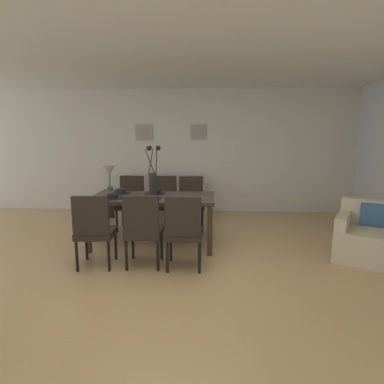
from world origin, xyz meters
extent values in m
plane|color=tan|center=(0.00, 0.00, 0.00)|extent=(9.00, 9.00, 0.00)
cube|color=silver|center=(0.00, 3.25, 1.30)|extent=(9.00, 0.10, 2.60)
cube|color=white|center=(0.00, 0.40, 2.64)|extent=(9.00, 7.20, 0.08)
cube|color=#3D2D23|center=(-0.28, 0.90, 0.71)|extent=(1.80, 0.93, 0.05)
cube|color=#3D2D23|center=(0.56, 1.30, 0.34)|extent=(0.07, 0.07, 0.69)
cube|color=#3D2D23|center=(-1.12, 1.30, 0.34)|extent=(0.07, 0.07, 0.69)
cube|color=#3D2D23|center=(0.56, 0.50, 0.34)|extent=(0.07, 0.07, 0.69)
cube|color=#3D2D23|center=(-1.12, 0.50, 0.34)|extent=(0.07, 0.07, 0.69)
cube|color=black|center=(-0.85, 0.08, 0.42)|extent=(0.47, 0.47, 0.08)
cube|color=black|center=(-0.84, -0.11, 0.68)|extent=(0.42, 0.09, 0.48)
cylinder|color=black|center=(-0.68, 0.28, 0.19)|extent=(0.04, 0.04, 0.38)
cylinder|color=black|center=(-1.06, 0.25, 0.19)|extent=(0.04, 0.04, 0.38)
cylinder|color=black|center=(-0.65, -0.10, 0.19)|extent=(0.04, 0.04, 0.38)
cylinder|color=black|center=(-1.03, -0.13, 0.19)|extent=(0.04, 0.04, 0.38)
cube|color=black|center=(-0.83, 1.69, 0.42)|extent=(0.44, 0.44, 0.08)
cube|color=black|center=(-0.83, 1.88, 0.68)|extent=(0.42, 0.06, 0.48)
cylinder|color=black|center=(-1.02, 1.50, 0.19)|extent=(0.04, 0.04, 0.38)
cylinder|color=black|center=(-0.64, 1.50, 0.19)|extent=(0.04, 0.04, 0.38)
cylinder|color=black|center=(-1.02, 1.88, 0.19)|extent=(0.04, 0.04, 0.38)
cylinder|color=black|center=(-0.64, 1.88, 0.19)|extent=(0.04, 0.04, 0.38)
cube|color=black|center=(-0.26, 0.13, 0.42)|extent=(0.45, 0.45, 0.08)
cube|color=black|center=(-0.25, -0.06, 0.68)|extent=(0.42, 0.07, 0.48)
cylinder|color=black|center=(-0.08, 0.32, 0.19)|extent=(0.04, 0.04, 0.38)
cylinder|color=black|center=(-0.46, 0.31, 0.19)|extent=(0.04, 0.04, 0.38)
cylinder|color=black|center=(-0.06, -0.05, 0.19)|extent=(0.04, 0.04, 0.38)
cylinder|color=black|center=(-0.44, -0.07, 0.19)|extent=(0.04, 0.04, 0.38)
cube|color=black|center=(-0.26, 1.72, 0.42)|extent=(0.45, 0.45, 0.08)
cube|color=black|center=(-0.25, 1.91, 0.68)|extent=(0.42, 0.07, 0.48)
cylinder|color=black|center=(-0.45, 1.54, 0.19)|extent=(0.04, 0.04, 0.38)
cylinder|color=black|center=(-0.07, 1.52, 0.19)|extent=(0.04, 0.04, 0.38)
cylinder|color=black|center=(-0.44, 1.92, 0.19)|extent=(0.04, 0.04, 0.38)
cylinder|color=black|center=(-0.06, 1.90, 0.19)|extent=(0.04, 0.04, 0.38)
cube|color=black|center=(0.24, 0.09, 0.42)|extent=(0.44, 0.44, 0.08)
cube|color=black|center=(0.24, -0.10, 0.68)|extent=(0.42, 0.06, 0.48)
cylinder|color=black|center=(0.43, 0.28, 0.19)|extent=(0.04, 0.04, 0.38)
cylinder|color=black|center=(0.05, 0.28, 0.19)|extent=(0.04, 0.04, 0.38)
cylinder|color=black|center=(0.43, -0.10, 0.19)|extent=(0.04, 0.04, 0.38)
cylinder|color=black|center=(0.05, -0.10, 0.19)|extent=(0.04, 0.04, 0.38)
cube|color=black|center=(0.23, 1.67, 0.42)|extent=(0.46, 0.46, 0.08)
cube|color=black|center=(0.22, 1.86, 0.68)|extent=(0.42, 0.08, 0.48)
cylinder|color=black|center=(0.05, 1.47, 0.19)|extent=(0.04, 0.04, 0.38)
cylinder|color=black|center=(0.43, 1.49, 0.19)|extent=(0.04, 0.04, 0.38)
cylinder|color=black|center=(0.03, 1.85, 0.19)|extent=(0.04, 0.04, 0.38)
cylinder|color=black|center=(0.41, 1.87, 0.19)|extent=(0.04, 0.04, 0.38)
cylinder|color=#232326|center=(-0.28, 0.90, 0.91)|extent=(0.11, 0.11, 0.34)
cylinder|color=black|center=(-0.23, 0.92, 1.24)|extent=(0.05, 0.12, 0.37)
sphere|color=black|center=(-0.20, 0.93, 1.44)|extent=(0.07, 0.07, 0.07)
cylinder|color=black|center=(-0.31, 0.95, 1.24)|extent=(0.08, 0.05, 0.38)
sphere|color=black|center=(-0.33, 0.98, 1.44)|extent=(0.07, 0.07, 0.07)
cylinder|color=black|center=(-0.30, 0.84, 1.24)|extent=(0.15, 0.06, 0.36)
sphere|color=black|center=(-0.31, 0.81, 1.44)|extent=(0.07, 0.07, 0.07)
cylinder|color=black|center=(-0.82, 0.69, 0.74)|extent=(0.32, 0.32, 0.01)
cylinder|color=black|center=(-0.82, 0.69, 0.78)|extent=(0.17, 0.17, 0.06)
cylinder|color=black|center=(-0.82, 0.69, 0.79)|extent=(0.13, 0.13, 0.04)
cylinder|color=black|center=(-0.82, 1.11, 0.74)|extent=(0.32, 0.32, 0.01)
cylinder|color=black|center=(-0.82, 1.11, 0.78)|extent=(0.17, 0.17, 0.06)
cylinder|color=black|center=(-0.82, 1.11, 0.79)|extent=(0.13, 0.13, 0.04)
cylinder|color=black|center=(-0.28, 0.69, 0.74)|extent=(0.32, 0.32, 0.01)
cylinder|color=black|center=(-0.28, 0.69, 0.78)|extent=(0.17, 0.17, 0.06)
cylinder|color=black|center=(-0.28, 0.69, 0.79)|extent=(0.13, 0.13, 0.04)
cylinder|color=black|center=(-0.28, 1.11, 0.74)|extent=(0.32, 0.32, 0.01)
cylinder|color=black|center=(-0.28, 1.11, 0.78)|extent=(0.17, 0.17, 0.06)
cylinder|color=black|center=(-0.28, 1.11, 0.79)|extent=(0.13, 0.13, 0.04)
cube|color=#A89E8E|center=(-0.40, 2.65, 0.21)|extent=(1.74, 0.84, 0.42)
cube|color=#A89E8E|center=(-0.40, 2.99, 0.61)|extent=(1.74, 0.16, 0.38)
cube|color=#A89E8E|center=(0.42, 2.65, 0.52)|extent=(0.10, 0.84, 0.20)
cube|color=#A89E8E|center=(-1.22, 2.65, 0.52)|extent=(0.10, 0.84, 0.20)
cube|color=black|center=(-1.46, 2.61, 0.26)|extent=(0.36, 0.36, 0.52)
cylinder|color=#4C4C51|center=(-1.46, 2.61, 0.56)|extent=(0.12, 0.12, 0.08)
cylinder|color=#4C4C51|center=(-1.46, 2.61, 0.74)|extent=(0.02, 0.02, 0.30)
cone|color=beige|center=(-1.46, 2.61, 0.94)|extent=(0.22, 0.22, 0.18)
cube|color=beige|center=(2.65, 0.47, 0.20)|extent=(1.08, 1.08, 0.40)
cube|color=beige|center=(2.80, 0.76, 0.57)|extent=(0.78, 0.52, 0.35)
cube|color=beige|center=(2.35, 0.61, 0.49)|extent=(0.45, 0.66, 0.18)
cube|color=#386093|center=(2.76, 0.67, 0.56)|extent=(0.30, 0.21, 0.30)
cube|color=#B2ADA3|center=(-0.87, 3.18, 1.71)|extent=(0.38, 0.02, 0.36)
cube|color=#9E9389|center=(-0.87, 3.17, 1.71)|extent=(0.33, 0.01, 0.31)
cube|color=#B2ADA3|center=(0.30, 3.18, 1.71)|extent=(0.35, 0.02, 0.34)
cube|color=#9E9389|center=(0.30, 3.17, 1.71)|extent=(0.30, 0.01, 0.29)
camera|label=1|loc=(0.55, -3.66, 1.59)|focal=29.83mm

